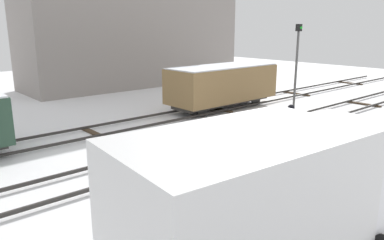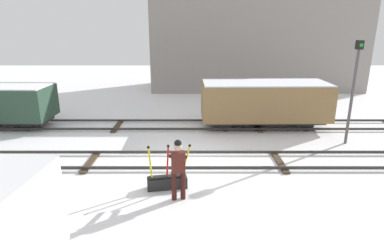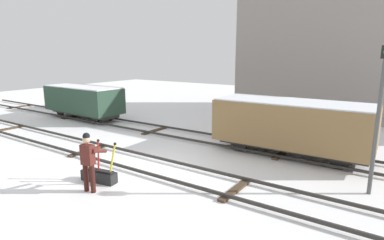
% 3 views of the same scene
% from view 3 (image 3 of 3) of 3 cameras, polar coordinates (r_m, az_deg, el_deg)
% --- Properties ---
extents(ground_plane, '(60.00, 60.00, 0.00)m').
position_cam_3_polar(ground_plane, '(11.77, -7.67, -8.63)').
color(ground_plane, white).
extents(track_main_line, '(44.00, 1.94, 0.18)m').
position_cam_3_polar(track_main_line, '(11.73, -7.68, -8.14)').
color(track_main_line, '#2D2B28').
rests_on(track_main_line, ground_plane).
extents(track_siding_near, '(44.00, 1.94, 0.18)m').
position_cam_3_polar(track_siding_near, '(15.08, 3.41, -3.49)').
color(track_siding_near, '#2D2B28').
rests_on(track_siding_near, ground_plane).
extents(switch_lever_frame, '(1.40, 0.57, 1.45)m').
position_cam_3_polar(switch_lever_frame, '(10.82, -16.65, -9.52)').
color(switch_lever_frame, black).
rests_on(switch_lever_frame, ground_plane).
extents(rail_worker, '(0.62, 0.76, 1.86)m').
position_cam_3_polar(rail_worker, '(9.90, -18.40, -6.67)').
color(rail_worker, '#351511').
rests_on(rail_worker, ground_plane).
extents(signal_post, '(0.24, 0.32, 4.35)m').
position_cam_3_polar(signal_post, '(10.31, 31.08, 1.94)').
color(signal_post, '#4C4C4C').
rests_on(signal_post, ground_plane).
extents(apartment_building, '(16.46, 5.14, 9.19)m').
position_cam_3_polar(apartment_building, '(23.21, 29.55, 11.63)').
color(apartment_building, gray).
rests_on(apartment_building, ground_plane).
extents(freight_car_far_end, '(6.17, 2.39, 2.28)m').
position_cam_3_polar(freight_car_far_end, '(13.31, 17.74, -0.76)').
color(freight_car_far_end, '#2D2B28').
rests_on(freight_car_far_end, ground_plane).
extents(freight_car_mid_siding, '(5.65, 2.23, 2.11)m').
position_cam_3_polar(freight_car_mid_siding, '(21.28, -19.26, 3.50)').
color(freight_car_mid_siding, '#2D2B28').
rests_on(freight_car_mid_siding, ground_plane).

